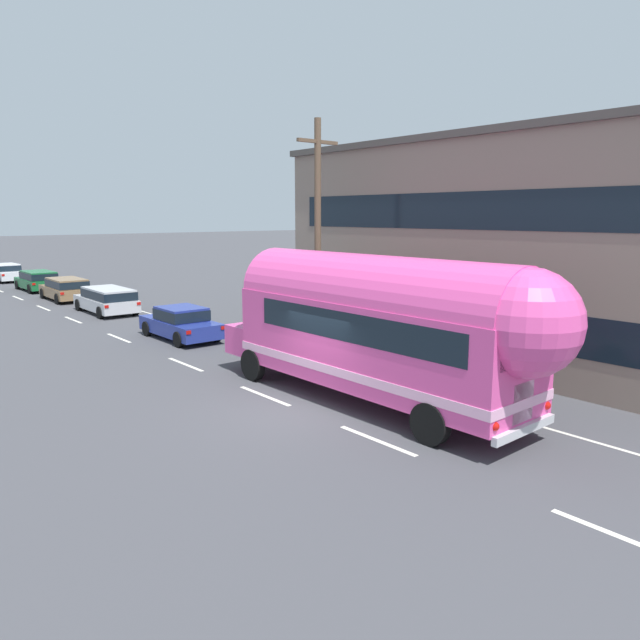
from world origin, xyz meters
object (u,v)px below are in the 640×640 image
Objects in this scene: car_second at (107,298)px; painted_bus at (384,324)px; car_third at (66,288)px; car_fourth at (38,279)px; utility_pole at (318,236)px; car_lead at (181,322)px; car_fifth at (5,272)px.

painted_bus is at bearing -90.58° from car_second.
car_third and car_fourth have the same top height.
utility_pole is at bearing -84.99° from car_fourth.
car_second is (-2.34, 14.51, -3.62)m from utility_pole.
car_lead is at bearing -90.17° from car_third.
car_third is at bearing 89.83° from car_lead.
painted_bus is at bearing -90.30° from car_fourth.
painted_bus is (-2.55, -5.73, -2.12)m from utility_pole.
utility_pole is 35.45m from car_fifth.
utility_pole is at bearing -85.84° from car_fifth.
utility_pole is 15.14m from car_second.
car_second is (0.13, 8.52, 0.07)m from car_lead.
car_fifth is at bearing 90.60° from car_second.
car_lead is at bearing 89.66° from painted_bus.
utility_pole reaches higher than car_fourth.
car_fifth is at bearing 90.16° from car_lead.
car_fifth is (-0.22, 20.66, -0.06)m from car_second.
utility_pole is 21.39m from car_third.
car_lead and car_third have the same top height.
car_third is (-2.43, 20.94, -3.64)m from utility_pole.
car_fourth is (-2.38, 27.07, -3.64)m from utility_pole.
car_fourth and car_fifth have the same top height.
painted_bus is at bearing -90.25° from car_third.
utility_pole is 1.76× the size of car_fifth.
car_second is at bearing 89.10° from car_lead.
utility_pole is 1.94× the size of car_lead.
car_fifth is (-0.18, 8.10, -0.04)m from car_fourth.
car_second is at bearing -89.20° from car_third.
car_lead and car_fifth have the same top height.
car_fourth is at bearing -88.72° from car_fifth.
car_lead and car_second have the same top height.
car_second is 6.43m from car_third.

